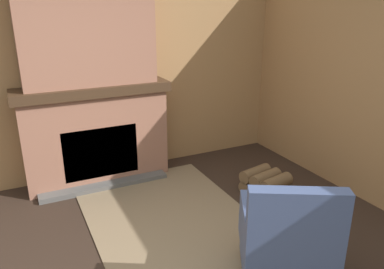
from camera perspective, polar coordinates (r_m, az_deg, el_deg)
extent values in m
cube|color=#9E7247|center=(4.69, -15.68, 8.94)|extent=(0.06, 5.66, 2.58)
cube|color=#93604C|center=(4.66, -14.31, -0.56)|extent=(0.40, 1.67, 1.09)
cube|color=black|center=(4.56, -13.75, -2.58)|extent=(0.08, 0.87, 0.61)
cube|color=#565451|center=(4.61, -13.02, -7.65)|extent=(0.16, 1.51, 0.06)
cube|color=#3D2819|center=(4.50, -14.94, 6.64)|extent=(0.50, 1.77, 0.11)
cube|color=#93604C|center=(4.40, -15.79, 16.04)|extent=(0.35, 1.47, 1.37)
cube|color=#7A664C|center=(3.33, 2.47, -19.26)|extent=(3.87, 1.57, 0.01)
cube|color=#3D4C75|center=(3.19, 13.79, -17.94)|extent=(0.85, 0.86, 0.24)
cube|color=#3D4C75|center=(3.10, 14.02, -15.72)|extent=(0.89, 0.90, 0.18)
cube|color=#3D4C75|center=(2.70, 15.64, -12.91)|extent=(0.43, 0.65, 0.51)
cube|color=#3D4C75|center=(2.97, 8.57, -12.63)|extent=(0.55, 0.36, 0.20)
cube|color=#3D4C75|center=(3.08, 19.70, -12.34)|extent=(0.55, 0.36, 0.20)
cylinder|color=#332319|center=(3.44, 8.17, -17.47)|extent=(0.07, 0.07, 0.06)
cylinder|color=#332319|center=(3.53, 17.32, -17.16)|extent=(0.07, 0.07, 0.06)
cylinder|color=brown|center=(4.50, 9.55, -7.40)|extent=(0.23, 0.42, 0.15)
cylinder|color=brown|center=(4.41, 11.04, -8.08)|extent=(0.23, 0.42, 0.15)
cylinder|color=brown|center=(4.33, 12.60, -8.78)|extent=(0.23, 0.42, 0.15)
cylinder|color=brown|center=(4.45, 9.64, -5.89)|extent=(0.23, 0.42, 0.15)
cylinder|color=brown|center=(4.36, 11.15, -6.54)|extent=(0.23, 0.42, 0.15)
cylinder|color=brown|center=(4.27, 12.73, -7.22)|extent=(0.23, 0.42, 0.15)
ellipsoid|color=silver|center=(4.45, -21.44, 7.11)|extent=(0.10, 0.10, 0.08)
cylinder|color=white|center=(4.43, -21.63, 8.61)|extent=(0.05, 0.05, 0.15)
cube|color=gray|center=(4.54, -13.23, 8.55)|extent=(0.17, 0.22, 0.14)
cube|color=silver|center=(4.46, -12.97, 8.46)|extent=(0.01, 0.04, 0.02)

